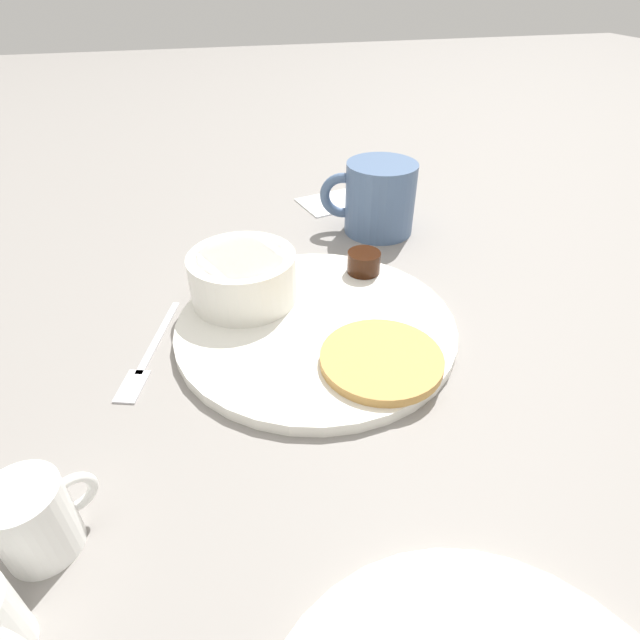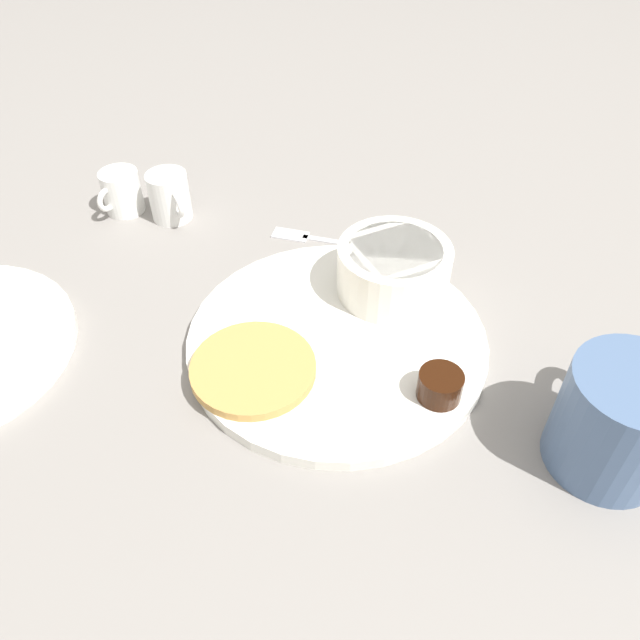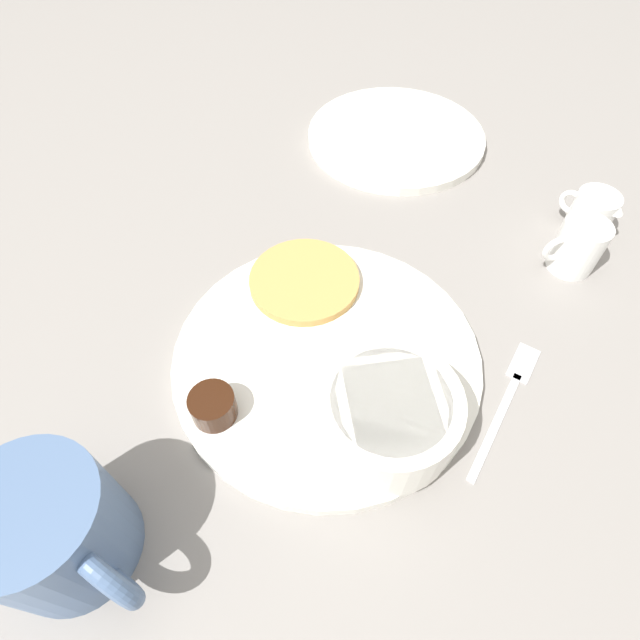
{
  "view_description": "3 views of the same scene",
  "coord_description": "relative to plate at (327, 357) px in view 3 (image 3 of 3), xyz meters",
  "views": [
    {
      "loc": [
        0.1,
        0.4,
        0.31
      ],
      "look_at": [
        0.0,
        0.02,
        0.03
      ],
      "focal_mm": 28.0,
      "sensor_mm": 36.0,
      "label": 1
    },
    {
      "loc": [
        -0.42,
        0.04,
        0.43
      ],
      "look_at": [
        -0.01,
        0.02,
        0.04
      ],
      "focal_mm": 35.0,
      "sensor_mm": 36.0,
      "label": 2
    },
    {
      "loc": [
        0.05,
        -0.25,
        0.4
      ],
      "look_at": [
        -0.01,
        0.02,
        0.04
      ],
      "focal_mm": 28.0,
      "sensor_mm": 36.0,
      "label": 3
    }
  ],
  "objects": [
    {
      "name": "creamer_pitcher_near",
      "position": [
        0.23,
        0.18,
        0.02
      ],
      "size": [
        0.07,
        0.05,
        0.06
      ],
      "color": "white",
      "rests_on": "ground_plane"
    },
    {
      "name": "fork",
      "position": [
        0.17,
        0.01,
        -0.0
      ],
      "size": [
        0.06,
        0.15,
        0.0
      ],
      "color": "silver",
      "rests_on": "ground_plane"
    },
    {
      "name": "plate",
      "position": [
        0.0,
        0.0,
        0.0
      ],
      "size": [
        0.28,
        0.28,
        0.01
      ],
      "color": "white",
      "rests_on": "ground_plane"
    },
    {
      "name": "pancake_stack",
      "position": [
        -0.04,
        0.08,
        0.01
      ],
      "size": [
        0.11,
        0.11,
        0.01
      ],
      "color": "tan",
      "rests_on": "plate"
    },
    {
      "name": "ground_plane",
      "position": [
        0.0,
        0.0,
        -0.01
      ],
      "size": [
        4.0,
        4.0,
        0.0
      ],
      "primitive_type": "plane",
      "color": "gray"
    },
    {
      "name": "butter_ramekin",
      "position": [
        0.07,
        -0.09,
        0.02
      ],
      "size": [
        0.05,
        0.05,
        0.04
      ],
      "color": "white",
      "rests_on": "plate"
    },
    {
      "name": "far_plate",
      "position": [
        0.01,
        0.37,
        0.0
      ],
      "size": [
        0.24,
        0.24,
        0.01
      ],
      "color": "white",
      "rests_on": "ground_plane"
    },
    {
      "name": "coffee_mug",
      "position": [
        -0.14,
        -0.2,
        0.04
      ],
      "size": [
        0.13,
        0.09,
        0.1
      ],
      "color": "slate",
      "rests_on": "ground_plane"
    },
    {
      "name": "bowl",
      "position": [
        0.06,
        -0.06,
        0.03
      ],
      "size": [
        0.11,
        0.11,
        0.05
      ],
      "color": "white",
      "rests_on": "plate"
    },
    {
      "name": "syrup_cup",
      "position": [
        -0.08,
        -0.08,
        0.02
      ],
      "size": [
        0.04,
        0.04,
        0.03
      ],
      "color": "black",
      "rests_on": "plate"
    },
    {
      "name": "creamer_pitcher_far",
      "position": [
        0.24,
        0.24,
        0.02
      ],
      "size": [
        0.06,
        0.05,
        0.05
      ],
      "color": "white",
      "rests_on": "ground_plane"
    }
  ]
}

